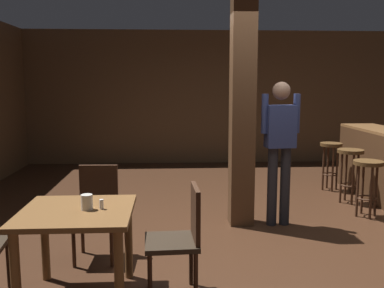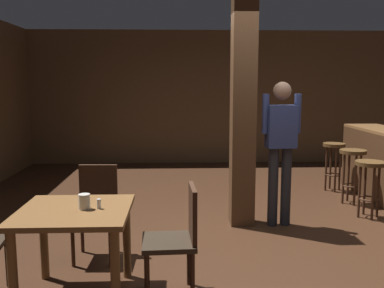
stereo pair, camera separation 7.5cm
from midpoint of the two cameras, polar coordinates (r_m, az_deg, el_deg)
name	(u,v)px [view 2 (the right image)]	position (r m, az deg, el deg)	size (l,w,h in m)	color
ground_plane	(256,234)	(5.02, 8.92, -11.82)	(10.80, 10.80, 0.00)	#382114
wall_back	(218,98)	(9.18, 3.68, 6.20)	(8.00, 0.10, 2.80)	brown
pillar	(243,109)	(5.11, 7.24, 4.65)	(0.28, 0.28, 2.80)	#4C301C
dining_table	(75,226)	(3.51, -14.77, -10.50)	(0.86, 0.86, 0.73)	brown
chair_east	(178,235)	(3.47, -1.22, -12.03)	(0.44, 0.44, 0.89)	#2D2319
chair_north	(96,206)	(4.32, -12.13, -8.14)	(0.43, 0.43, 0.89)	#2D2319
napkin_cup	(84,202)	(3.44, -13.55, -7.48)	(0.09, 0.09, 0.12)	beige
salt_shaker	(99,204)	(3.43, -11.69, -7.82)	(0.03, 0.03, 0.08)	silver
standing_person	(281,143)	(5.16, 12.16, 0.12)	(0.47, 0.23, 1.72)	navy
bar_counter	(384,166)	(6.78, 24.51, -2.63)	(0.56, 2.14, 1.03)	brown
bar_stool_near	(370,175)	(5.88, 22.96, -3.81)	(0.37, 0.37, 0.73)	#4C3319
bar_stool_mid	(353,163)	(6.47, 20.93, -2.39)	(0.36, 0.36, 0.77)	#4C3319
bar_stool_far	(334,155)	(7.15, 18.64, -1.44)	(0.34, 0.34, 0.76)	#4C3319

